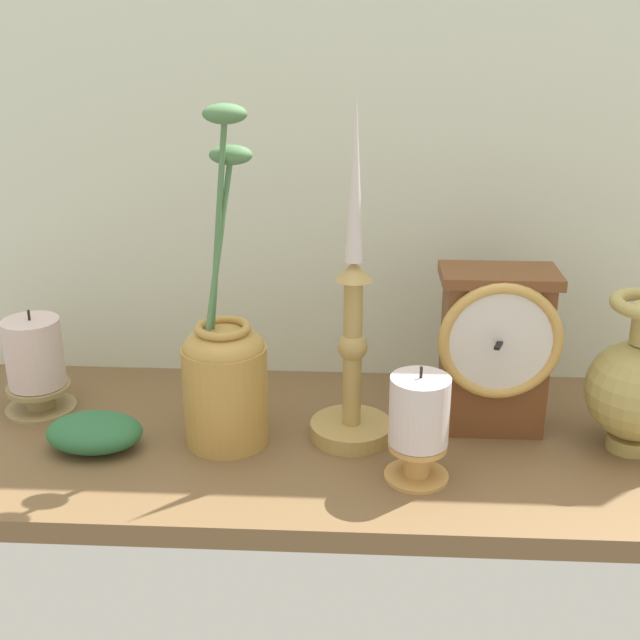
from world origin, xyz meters
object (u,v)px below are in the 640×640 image
(candlestick_tall_left, at_px, (354,349))
(brass_vase_bulbous, at_px, (637,385))
(mantel_clock, at_px, (495,348))
(brass_vase_jar, at_px, (225,372))
(pillar_candle_near_clock, at_px, (36,364))
(pillar_candle_front, at_px, (419,423))

(candlestick_tall_left, height_order, brass_vase_bulbous, candlestick_tall_left)
(mantel_clock, bearing_deg, candlestick_tall_left, -169.79)
(brass_vase_jar, height_order, pillar_candle_near_clock, brass_vase_jar)
(candlestick_tall_left, distance_m, pillar_candle_front, 0.12)
(brass_vase_bulbous, xyz_separation_m, pillar_candle_near_clock, (-0.68, 0.06, -0.02))
(mantel_clock, xyz_separation_m, candlestick_tall_left, (-0.16, -0.03, 0.01))
(mantel_clock, xyz_separation_m, pillar_candle_near_clock, (-0.53, 0.02, -0.04))
(mantel_clock, height_order, pillar_candle_near_clock, mantel_clock)
(brass_vase_jar, bearing_deg, mantel_clock, 8.77)
(pillar_candle_front, height_order, pillar_candle_near_clock, pillar_candle_near_clock)
(brass_vase_bulbous, xyz_separation_m, pillar_candle_front, (-0.24, -0.07, -0.01))
(candlestick_tall_left, bearing_deg, mantel_clock, 10.21)
(mantel_clock, relative_size, brass_vase_jar, 0.51)
(mantel_clock, relative_size, brass_vase_bulbous, 1.07)
(candlestick_tall_left, distance_m, brass_vase_jar, 0.14)
(pillar_candle_near_clock, bearing_deg, brass_vase_jar, -14.94)
(mantel_clock, distance_m, candlestick_tall_left, 0.16)
(mantel_clock, height_order, brass_vase_bulbous, mantel_clock)
(brass_vase_bulbous, xyz_separation_m, brass_vase_jar, (-0.44, -0.01, 0.01))
(mantel_clock, bearing_deg, pillar_candle_near_clock, 178.09)
(candlestick_tall_left, height_order, brass_vase_jar, candlestick_tall_left)
(candlestick_tall_left, bearing_deg, brass_vase_bulbous, -2.27)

